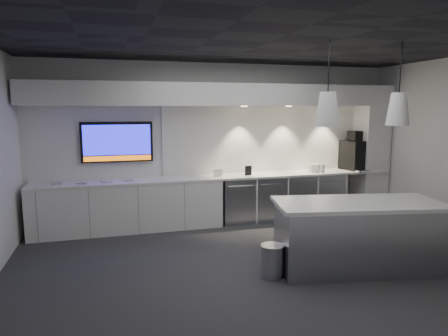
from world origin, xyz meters
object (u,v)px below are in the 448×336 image
object	(u,v)px
wall_tv	(117,142)
coffee_machine	(355,154)
island	(357,235)
bin	(272,261)

from	to	relation	value
wall_tv	coffee_machine	xyz separation A→B (m)	(4.72, -0.25, -0.33)
island	bin	world-z (taller)	island
wall_tv	coffee_machine	distance (m)	4.74
bin	coffee_machine	bearing A→B (deg)	41.77
island	coffee_machine	xyz separation A→B (m)	(1.69, 2.64, 0.76)
wall_tv	bin	size ratio (longest dim) A/B	2.95
coffee_machine	bin	bearing A→B (deg)	-147.54
wall_tv	bin	world-z (taller)	wall_tv
wall_tv	island	world-z (taller)	wall_tv
island	bin	size ratio (longest dim) A/B	5.50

